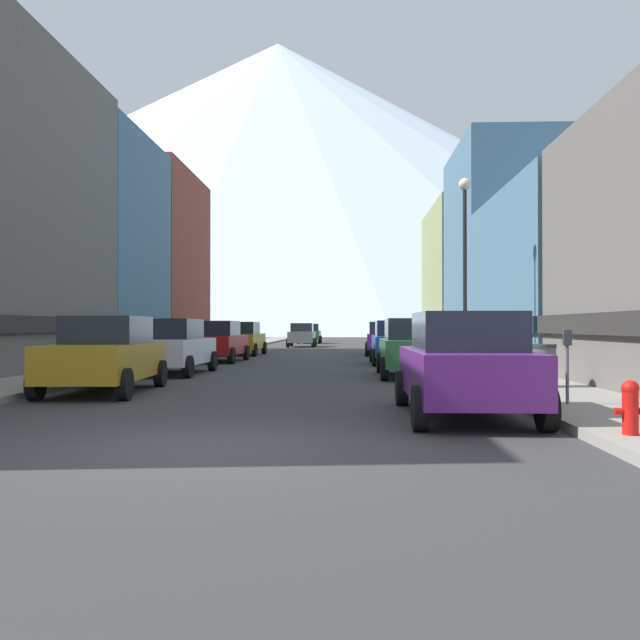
{
  "coord_description": "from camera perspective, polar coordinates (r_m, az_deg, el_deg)",
  "views": [
    {
      "loc": [
        1.82,
        -8.54,
        1.54
      ],
      "look_at": [
        0.45,
        25.67,
        1.86
      ],
      "focal_mm": 38.48,
      "sensor_mm": 36.0,
      "label": 1
    }
  ],
  "objects": [
    {
      "name": "ground_plane",
      "position": [
        8.87,
        -9.75,
        -10.55
      ],
      "size": [
        400.0,
        400.0,
        0.0
      ],
      "primitive_type": "plane",
      "color": "#373737"
    },
    {
      "name": "sidewalk_left",
      "position": [
        44.31,
        -8.2,
        -2.42
      ],
      "size": [
        2.5,
        100.0,
        0.15
      ],
      "primitive_type": "cube",
      "color": "gray",
      "rests_on": "ground"
    },
    {
      "name": "sidewalk_right",
      "position": [
        43.79,
        8.11,
        -2.44
      ],
      "size": [
        2.5,
        100.0,
        0.15
      ],
      "primitive_type": "cube",
      "color": "gray",
      "rests_on": "ground"
    },
    {
      "name": "storefront_left_2",
      "position": [
        34.13,
        -19.05,
        5.41
      ],
      "size": [
        6.39,
        8.34,
        10.46
      ],
      "color": "slate",
      "rests_on": "ground"
    },
    {
      "name": "storefront_left_3",
      "position": [
        43.56,
        -16.59,
        4.36
      ],
      "size": [
        9.77,
        10.25,
        10.83
      ],
      "color": "brown",
      "rests_on": "ground"
    },
    {
      "name": "storefront_right_1",
      "position": [
        28.21,
        24.28,
        2.87
      ],
      "size": [
        10.03,
        10.95,
        6.63
      ],
      "color": "slate",
      "rests_on": "ground"
    },
    {
      "name": "storefront_right_2",
      "position": [
        37.79,
        18.33,
        5.18
      ],
      "size": [
        9.73,
        9.09,
        10.91
      ],
      "color": "slate",
      "rests_on": "ground"
    },
    {
      "name": "storefront_right_3",
      "position": [
        47.9,
        13.24,
        3.2
      ],
      "size": [
        7.09,
        11.3,
        9.63
      ],
      "color": "#8C9966",
      "rests_on": "ground"
    },
    {
      "name": "car_left_0",
      "position": [
        16.69,
        -17.41,
        -2.72
      ],
      "size": [
        2.25,
        4.48,
        1.78
      ],
      "color": "#B28419",
      "rests_on": "ground"
    },
    {
      "name": "car_left_1",
      "position": [
        22.53,
        -12.16,
        -2.15
      ],
      "size": [
        2.16,
        4.45,
        1.78
      ],
      "color": "silver",
      "rests_on": "ground"
    },
    {
      "name": "car_left_2",
      "position": [
        30.1,
        -8.47,
        -1.75
      ],
      "size": [
        2.2,
        4.46,
        1.78
      ],
      "color": "#9E1111",
      "rests_on": "ground"
    },
    {
      "name": "car_left_3",
      "position": [
        36.87,
        -6.47,
        -1.52
      ],
      "size": [
        2.16,
        4.44,
        1.78
      ],
      "color": "#B28419",
      "rests_on": "ground"
    },
    {
      "name": "car_right_0",
      "position": [
        11.88,
        11.91,
        -3.62
      ],
      "size": [
        2.07,
        4.4,
        1.78
      ],
      "color": "#591E72",
      "rests_on": "ground"
    },
    {
      "name": "car_right_1",
      "position": [
        21.1,
        7.69,
        -2.27
      ],
      "size": [
        2.09,
        4.41,
        1.78
      ],
      "color": "#265933",
      "rests_on": "ground"
    },
    {
      "name": "car_right_2",
      "position": [
        28.24,
        6.32,
        -1.83
      ],
      "size": [
        2.07,
        4.41,
        1.78
      ],
      "color": "#19478C",
      "rests_on": "ground"
    },
    {
      "name": "car_right_3",
      "position": [
        36.74,
        5.39,
        -1.53
      ],
      "size": [
        2.19,
        4.46,
        1.78
      ],
      "color": "#591E72",
      "rests_on": "ground"
    },
    {
      "name": "car_driving_0",
      "position": [
        51.53,
        -1.51,
        -1.24
      ],
      "size": [
        2.06,
        4.4,
        1.78
      ],
      "color": "slate",
      "rests_on": "ground"
    },
    {
      "name": "car_driving_1",
      "position": [
        62.17,
        -0.85,
        -1.12
      ],
      "size": [
        2.06,
        4.4,
        1.78
      ],
      "color": "#265933",
      "rests_on": "ground"
    },
    {
      "name": "fire_hydrant_near",
      "position": [
        9.71,
        24.4,
        -6.5
      ],
      "size": [
        0.4,
        0.22,
        0.7
      ],
      "color": "red",
      "rests_on": "sidewalk_right"
    },
    {
      "name": "parking_meter_near",
      "position": [
        13.04,
        19.87,
        -2.83
      ],
      "size": [
        0.14,
        0.1,
        1.33
      ],
      "color": "#595960",
      "rests_on": "sidewalk_right"
    },
    {
      "name": "trash_bin_right",
      "position": [
        16.68,
        18.09,
        -3.6
      ],
      "size": [
        0.59,
        0.59,
        0.98
      ],
      "color": "#4C5156",
      "rests_on": "sidewalk_right"
    },
    {
      "name": "potted_plant_1",
      "position": [
        26.54,
        13.57,
        -2.74
      ],
      "size": [
        0.48,
        0.48,
        0.74
      ],
      "color": "gray",
      "rests_on": "sidewalk_right"
    },
    {
      "name": "pedestrian_0",
      "position": [
        34.49,
        -11.23,
        -1.58
      ],
      "size": [
        0.36,
        0.36,
        1.63
      ],
      "color": "brown",
      "rests_on": "sidewalk_left"
    },
    {
      "name": "pedestrian_1",
      "position": [
        26.22,
        12.03,
        -1.97
      ],
      "size": [
        0.36,
        0.36,
        1.59
      ],
      "color": "navy",
      "rests_on": "sidewalk_right"
    },
    {
      "name": "pedestrian_2",
      "position": [
        24.4,
        12.77,
        -1.88
      ],
      "size": [
        0.36,
        0.36,
        1.75
      ],
      "color": "brown",
      "rests_on": "sidewalk_right"
    },
    {
      "name": "streetlamp_right",
      "position": [
        21.17,
        11.95,
        6.11
      ],
      "size": [
        0.36,
        0.36,
        5.86
      ],
      "color": "black",
      "rests_on": "sidewalk_right"
    },
    {
      "name": "mountain_backdrop",
      "position": [
        275.5,
        -3.52,
        11.01
      ],
      "size": [
        348.0,
        348.0,
        113.3
      ],
      "primitive_type": "cone",
      "color": "silver",
      "rests_on": "ground"
    }
  ]
}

